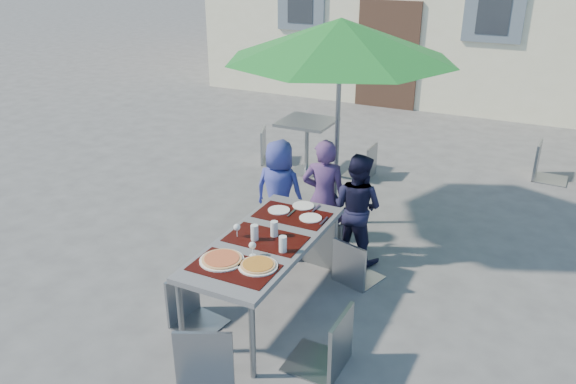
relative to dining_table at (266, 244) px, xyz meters
The scene contains 20 objects.
ground 1.06m from the dining_table, 12.75° to the left, with size 90.00×90.00×0.00m, color #4D4D50.
dining_table is the anchor object (origin of this frame).
pizza_near_left 0.53m from the dining_table, 105.92° to the right, with size 0.38×0.38×0.03m.
pizza_near_right 0.49m from the dining_table, 69.29° to the right, with size 0.33×0.33×0.03m.
glassware 0.15m from the dining_table, 64.52° to the right, with size 0.56×0.46×0.15m.
place_settings 0.64m from the dining_table, 88.21° to the left, with size 0.62×0.45×0.01m.
child_0 1.42m from the dining_table, 112.08° to the left, with size 0.59×0.39×1.22m, color #383F9A.
child_1 1.26m from the dining_table, 88.03° to the left, with size 0.48×0.32×1.33m, color #52346A.
child_2 1.35m from the dining_table, 72.14° to the left, with size 0.59×0.34×1.22m, color #161632.
chair_0 1.02m from the dining_table, 110.86° to the left, with size 0.59×0.59×1.05m.
chair_1 1.07m from the dining_table, 80.75° to the left, with size 0.49×0.50×1.04m.
chair_2 1.01m from the dining_table, 54.06° to the left, with size 0.50×0.51×0.91m.
chair_3 0.73m from the dining_table, 137.41° to the right, with size 0.46×0.46×0.91m.
chair_4 0.98m from the dining_table, 31.09° to the right, with size 0.47×0.46×1.02m.
chair_5 1.26m from the dining_table, 84.50° to the right, with size 0.60×0.60×1.02m.
patio_umbrella 2.51m from the dining_table, 93.07° to the left, with size 2.62×2.62×2.47m.
cafe_table_0 3.59m from the dining_table, 108.39° to the left, with size 0.77×0.77×0.82m.
bg_chair_l_0 4.03m from the dining_table, 117.39° to the left, with size 0.59×0.59×1.03m.
bg_chair_r_0 3.67m from the dining_table, 94.37° to the left, with size 0.42×0.42×0.92m.
bg_chair_l_1 5.18m from the dining_table, 65.68° to the left, with size 0.49×0.48×1.05m.
Camera 1 is at (1.37, -4.10, 3.16)m, focal length 35.00 mm.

